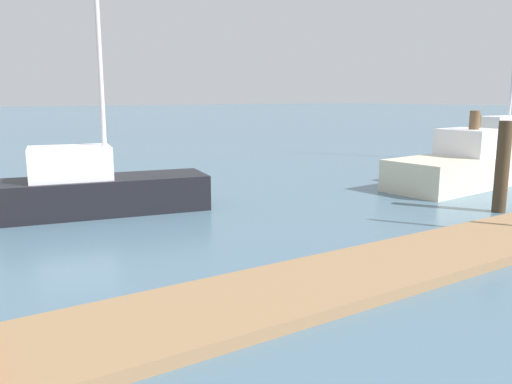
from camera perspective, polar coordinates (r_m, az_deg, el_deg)
The scene contains 9 objects.
ground_plane at distance 14.70m, azimuth -19.26°, elevation -1.82°, with size 300.00×300.00×0.00m, color slate.
floating_dock at distance 10.11m, azimuth 18.57°, elevation -6.80°, with size 15.70×2.00×0.18m, color #93704C.
dock_piling_0 at distance 14.80m, azimuth 25.76°, elevation 2.51°, with size 0.35×0.35×2.40m, color #473826.
dock_piling_1 at distance 20.98m, azimuth 23.17°, elevation 4.74°, with size 0.33×0.33×2.34m, color brown.
dock_piling_2 at distance 21.64m, azimuth 25.62°, elevation 3.83°, with size 0.35×0.35×1.68m, color brown.
dock_piling_3 at distance 18.76m, azimuth 22.97°, elevation 4.46°, with size 0.33×0.33×2.54m, color brown.
moored_boat_2 at distance 26.24m, azimuth 26.03°, elevation 4.80°, with size 6.41×1.55×10.03m.
moored_boat_3 at distance 13.97m, azimuth -17.05°, elevation 0.61°, with size 5.42×2.65×8.86m.
moored_boat_4 at distance 18.48m, azimuth 21.66°, elevation 2.65°, with size 5.48×2.60×1.92m.
Camera 1 is at (-3.30, 6.00, 3.03)m, focal length 35.89 mm.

